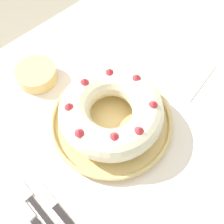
{
  "coord_description": "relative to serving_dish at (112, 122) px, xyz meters",
  "views": [
    {
      "loc": [
        -0.26,
        -0.25,
        1.42
      ],
      "look_at": [
        -0.03,
        -0.0,
        0.82
      ],
      "focal_mm": 42.0,
      "sensor_mm": 36.0,
      "label": 1
    }
  ],
  "objects": [
    {
      "name": "fork",
      "position": [
        -0.29,
        -0.03,
        -0.01
      ],
      "size": [
        0.02,
        0.18,
        0.01
      ],
      "rotation": [
        0.0,
        0.0,
        0.06
      ],
      "color": "black",
      "rests_on": "dining_table"
    },
    {
      "name": "napkin",
      "position": [
        0.29,
        -0.04,
        -0.01
      ],
      "size": [
        0.19,
        0.15,
        0.0
      ],
      "primitive_type": "cube",
      "rotation": [
        0.0,
        0.0,
        0.15
      ],
      "color": "white",
      "rests_on": "dining_table"
    },
    {
      "name": "ground_plane",
      "position": [
        0.03,
        0.0,
        -0.76
      ],
      "size": [
        8.0,
        8.0,
        0.0
      ],
      "primitive_type": "plane",
      "color": "gray"
    },
    {
      "name": "side_bowl",
      "position": [
        -0.06,
        0.28,
        0.01
      ],
      "size": [
        0.12,
        0.12,
        0.04
      ],
      "primitive_type": "cylinder",
      "color": "tan",
      "rests_on": "dining_table"
    },
    {
      "name": "serving_knife",
      "position": [
        -0.31,
        -0.06,
        -0.01
      ],
      "size": [
        0.02,
        0.2,
        0.01
      ],
      "rotation": [
        0.0,
        0.0,
        -0.03
      ],
      "color": "black",
      "rests_on": "dining_table"
    },
    {
      "name": "dining_table",
      "position": [
        0.03,
        0.0,
        -0.11
      ],
      "size": [
        1.42,
        0.93,
        0.75
      ],
      "color": "beige",
      "rests_on": "ground_plane"
    },
    {
      "name": "bundt_cake",
      "position": [
        -0.0,
        0.0,
        0.06
      ],
      "size": [
        0.28,
        0.28,
        0.1
      ],
      "color": "beige",
      "rests_on": "serving_dish"
    },
    {
      "name": "cake_knife",
      "position": [
        -0.25,
        -0.07,
        -0.01
      ],
      "size": [
        0.02,
        0.16,
        0.01
      ],
      "rotation": [
        0.0,
        0.0,
        -0.09
      ],
      "color": "black",
      "rests_on": "dining_table"
    },
    {
      "name": "serving_dish",
      "position": [
        0.0,
        0.0,
        0.0
      ],
      "size": [
        0.34,
        0.34,
        0.03
      ],
      "color": "tan",
      "rests_on": "dining_table"
    }
  ]
}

